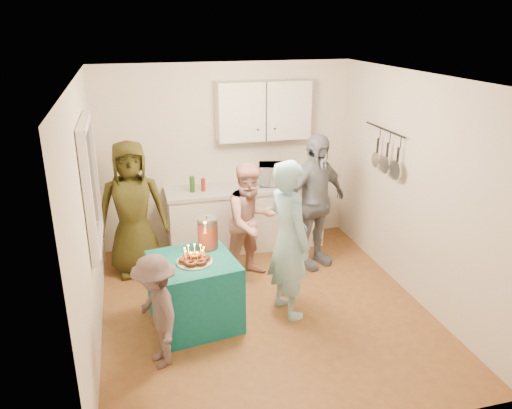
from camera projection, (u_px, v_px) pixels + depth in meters
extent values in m
plane|color=brown|center=(264.00, 308.00, 5.76)|extent=(4.00, 4.00, 0.00)
plane|color=white|center=(265.00, 77.00, 4.85)|extent=(4.00, 4.00, 0.00)
plane|color=silver|center=(227.00, 156.00, 7.12)|extent=(3.60, 3.60, 0.00)
plane|color=silver|center=(87.00, 219.00, 4.88)|extent=(4.00, 4.00, 0.00)
plane|color=silver|center=(415.00, 189.00, 5.74)|extent=(4.00, 4.00, 0.00)
cube|color=black|center=(89.00, 185.00, 5.07)|extent=(0.04, 1.00, 1.20)
cube|color=white|center=(246.00, 218.00, 7.20)|extent=(2.20, 0.58, 0.86)
cube|color=beige|center=(245.00, 189.00, 7.04)|extent=(2.24, 0.62, 0.05)
cube|color=white|center=(263.00, 110.00, 6.88)|extent=(1.30, 0.30, 0.80)
cube|color=black|center=(381.00, 149.00, 6.25)|extent=(0.12, 1.00, 0.60)
imported|color=white|center=(278.00, 174.00, 7.09)|extent=(0.61, 0.49, 0.30)
cube|color=#10686A|center=(194.00, 292.00, 5.36)|extent=(0.97, 0.97, 0.76)
cylinder|color=red|center=(208.00, 234.00, 5.45)|extent=(0.22, 0.22, 0.34)
imported|color=#A1D7EA|center=(289.00, 240.00, 5.39)|extent=(0.56, 0.73, 1.79)
imported|color=brown|center=(132.00, 209.00, 6.29)|extent=(0.89, 0.60, 1.76)
imported|color=#CB766A|center=(251.00, 222.00, 6.22)|extent=(0.88, 0.78, 1.52)
imported|color=black|center=(314.00, 202.00, 6.48)|extent=(1.14, 0.81, 1.80)
imported|color=#514141|center=(156.00, 312.00, 4.65)|extent=(0.59, 0.82, 1.14)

